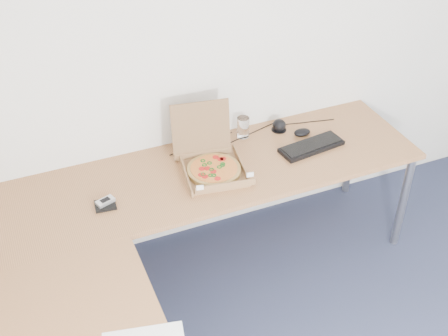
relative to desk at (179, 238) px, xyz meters
name	(u,v)px	position (x,y,z in m)	size (l,w,h in m)	color
desk	(179,238)	(0.00, 0.00, 0.00)	(2.50, 2.20, 0.73)	#A36B3F
pizza_box	(213,165)	(0.35, 0.41, 0.07)	(0.34, 0.39, 0.35)	olive
drinking_glass	(243,127)	(0.66, 0.68, 0.10)	(0.07, 0.07, 0.13)	white
keyboard	(311,146)	(0.98, 0.40, 0.04)	(0.40, 0.14, 0.02)	black
mouse	(302,132)	(1.00, 0.55, 0.05)	(0.11, 0.07, 0.04)	black
wallet	(105,205)	(-0.28, 0.35, 0.04)	(0.11, 0.09, 0.02)	black
phone	(105,201)	(-0.28, 0.35, 0.06)	(0.10, 0.05, 0.02)	#B2B5BA
dome_speaker	(279,125)	(0.89, 0.65, 0.07)	(0.09, 0.09, 0.08)	black
cable_bundle	(249,134)	(0.70, 0.68, 0.03)	(0.53, 0.04, 0.01)	black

